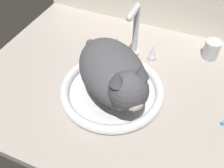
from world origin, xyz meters
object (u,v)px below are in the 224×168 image
object	(u,v)px
sink_basin	(112,90)
cat	(115,75)
metal_jar	(212,49)
faucet	(135,38)

from	to	relation	value
sink_basin	cat	bearing A→B (deg)	-45.15
sink_basin	metal_jar	bearing A→B (deg)	49.33
cat	metal_jar	bearing A→B (deg)	52.56
sink_basin	cat	distance (cm)	9.13
cat	metal_jar	xyz separation A→B (cm)	(24.75, 32.32, -6.68)
metal_jar	cat	bearing A→B (deg)	-127.44
faucet	metal_jar	size ratio (longest dim) A/B	3.04
sink_basin	cat	size ratio (longest dim) A/B	1.00
sink_basin	faucet	size ratio (longest dim) A/B	1.60
faucet	metal_jar	xyz separation A→B (cm)	(26.37, 10.44, -4.75)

